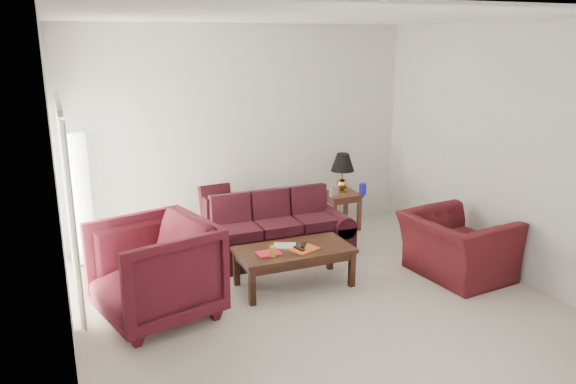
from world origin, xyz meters
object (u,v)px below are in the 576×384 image
object	(u,v)px
coffee_table	(294,267)
floor_lamp	(82,200)
armchair_left	(155,271)
end_table	(340,210)
sofa	(275,227)
armchair_right	(457,246)

from	to	relation	value
coffee_table	floor_lamp	bearing A→B (deg)	142.66
armchair_left	coffee_table	xyz separation A→B (m)	(1.61, 0.14, -0.28)
end_table	floor_lamp	distance (m)	3.70
end_table	floor_lamp	world-z (taller)	floor_lamp
coffee_table	sofa	bearing A→B (deg)	81.35
armchair_left	coffee_table	size ratio (longest dim) A/B	0.85
end_table	floor_lamp	bearing A→B (deg)	179.63
armchair_left	end_table	bearing A→B (deg)	105.04
sofa	floor_lamp	xyz separation A→B (m)	(-2.32, 0.72, 0.45)
end_table	armchair_left	size ratio (longest dim) A/B	0.49
end_table	coffee_table	distance (m)	2.20
armchair_right	end_table	bearing A→B (deg)	6.27
end_table	coffee_table	size ratio (longest dim) A/B	0.42
floor_lamp	end_table	bearing A→B (deg)	-0.37
floor_lamp	armchair_right	bearing A→B (deg)	-27.61
armchair_right	floor_lamp	bearing A→B (deg)	56.60
sofa	coffee_table	bearing A→B (deg)	-93.46
floor_lamp	armchair_left	bearing A→B (deg)	-72.42
end_table	armchair_right	distance (m)	2.18
coffee_table	armchair_right	bearing A→B (deg)	-14.72
end_table	armchair_right	size ratio (longest dim) A/B	0.48
sofa	floor_lamp	distance (m)	2.47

